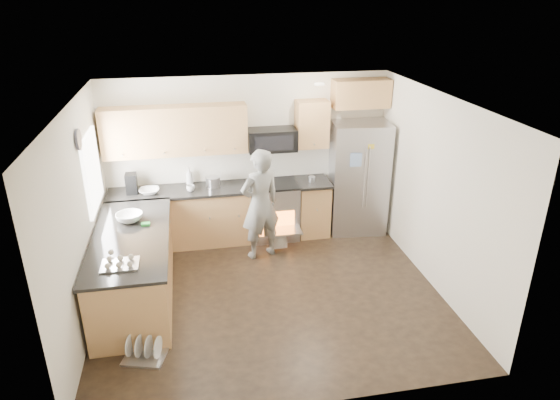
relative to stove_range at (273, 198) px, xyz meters
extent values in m
plane|color=black|center=(-0.35, -1.69, -0.68)|extent=(4.50, 4.50, 0.00)
cube|color=silver|center=(-0.35, 0.31, 0.62)|extent=(4.50, 0.04, 2.60)
cube|color=silver|center=(-0.35, -3.69, 0.62)|extent=(4.50, 0.04, 2.60)
cube|color=silver|center=(-2.60, -1.69, 0.62)|extent=(0.04, 4.00, 2.60)
cube|color=silver|center=(1.90, -1.69, 0.62)|extent=(0.04, 4.00, 2.60)
cube|color=white|center=(-0.35, -1.69, 1.92)|extent=(4.50, 4.00, 0.04)
cube|color=white|center=(-2.58, -0.69, 0.87)|extent=(0.04, 1.00, 1.00)
cylinder|color=#FFE9CC|center=(0.55, -0.59, 1.91)|extent=(0.14, 0.14, 0.02)
cylinder|color=#474754|center=(-2.57, -1.24, 1.47)|extent=(0.03, 0.26, 0.26)
cube|color=#B78349|center=(-1.48, 0.01, -0.24)|extent=(2.15, 0.60, 0.87)
cube|color=black|center=(-1.48, 0.00, 0.23)|extent=(2.19, 0.64, 0.04)
cube|color=#B78349|center=(0.65, 0.01, -0.24)|extent=(0.50, 0.60, 0.87)
cube|color=black|center=(0.65, 0.00, 0.23)|extent=(0.54, 0.64, 0.04)
cube|color=#B78349|center=(-1.47, 0.14, 1.15)|extent=(2.16, 0.33, 0.74)
cube|color=#B78349|center=(0.65, 0.14, 1.15)|extent=(0.50, 0.33, 0.74)
cube|color=#B78349|center=(1.43, 0.14, 1.60)|extent=(0.90, 0.33, 0.44)
imported|color=silver|center=(-1.93, -0.06, 0.29)|extent=(0.30, 0.30, 0.07)
imported|color=silver|center=(-1.31, 0.21, 0.39)|extent=(0.11, 0.11, 0.28)
imported|color=silver|center=(-1.31, -0.09, 0.30)|extent=(0.12, 0.12, 0.10)
cylinder|color=#B7B7BC|center=(-0.95, 0.07, 0.33)|extent=(0.22, 0.22, 0.15)
cube|color=black|center=(-2.18, 0.01, 0.40)|extent=(0.16, 0.20, 0.31)
cylinder|color=#B7B7BC|center=(0.63, -0.03, 0.29)|extent=(0.11, 0.11, 0.08)
cube|color=#B78349|center=(-2.10, -1.44, -0.24)|extent=(0.90, 2.30, 0.87)
cube|color=black|center=(-2.10, -1.44, 0.23)|extent=(0.96, 2.36, 0.04)
imported|color=white|center=(-2.14, -1.01, 0.30)|extent=(0.35, 0.35, 0.11)
cube|color=green|center=(-1.92, -1.18, 0.26)|extent=(0.11, 0.08, 0.03)
cube|color=#B7B7BC|center=(-2.15, -2.19, 0.29)|extent=(0.42, 0.32, 0.09)
cube|color=#B7B7BC|center=(0.00, -0.01, -0.23)|extent=(0.76, 0.62, 0.90)
cube|color=black|center=(0.00, -0.01, 0.24)|extent=(0.76, 0.60, 0.03)
cube|color=orange|center=(0.00, -0.33, -0.28)|extent=(0.56, 0.02, 0.34)
cube|color=#B7B7BC|center=(0.00, -0.49, -0.36)|extent=(0.70, 0.34, 0.03)
cube|color=silver|center=(0.00, -0.54, -0.50)|extent=(0.24, 0.03, 0.28)
cube|color=black|center=(0.00, 0.11, 0.94)|extent=(0.76, 0.40, 0.34)
cube|color=#B7B7BC|center=(1.42, 0.01, 0.25)|extent=(0.98, 0.80, 1.85)
cylinder|color=#B7B7BC|center=(1.39, -0.35, 0.38)|extent=(0.02, 0.02, 1.01)
cylinder|color=#B7B7BC|center=(1.45, -0.35, 0.38)|extent=(0.02, 0.02, 1.01)
cube|color=#FF93D0|center=(1.62, -0.35, 0.18)|extent=(0.24, 0.03, 0.30)
cube|color=#8BADDE|center=(1.24, -0.35, 0.68)|extent=(0.18, 0.03, 0.22)
imported|color=gray|center=(-0.31, -0.63, 0.18)|extent=(0.72, 0.59, 1.71)
cube|color=#B7B7BC|center=(-1.94, -2.67, -0.66)|extent=(0.53, 0.48, 0.03)
cylinder|color=silver|center=(-2.09, -2.63, -0.52)|extent=(0.09, 0.24, 0.25)
cylinder|color=silver|center=(-1.99, -2.66, -0.52)|extent=(0.09, 0.24, 0.25)
cylinder|color=silver|center=(-1.89, -2.69, -0.52)|extent=(0.09, 0.24, 0.25)
cylinder|color=silver|center=(-1.78, -2.72, -0.52)|extent=(0.09, 0.24, 0.25)
camera|label=1|loc=(-1.29, -7.32, 3.14)|focal=32.00mm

